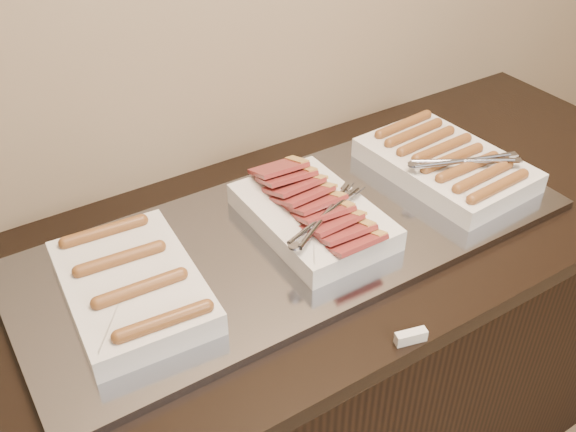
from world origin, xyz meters
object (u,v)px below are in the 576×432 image
at_px(warming_tray, 297,235).
at_px(dish_left, 132,285).
at_px(dish_center, 313,214).
at_px(dish_right, 446,163).
at_px(counter, 300,370).

height_order(warming_tray, dish_left, dish_left).
bearing_deg(dish_center, dish_right, 0.33).
bearing_deg(dish_center, counter, 170.16).
height_order(dish_left, dish_right, dish_right).
height_order(dish_left, dish_center, dish_center).
distance_m(counter, warming_tray, 0.46).
xyz_separation_m(counter, dish_center, (0.02, -0.00, 0.50)).
bearing_deg(dish_center, warming_tray, 174.34).
xyz_separation_m(warming_tray, dish_center, (0.04, -0.00, 0.04)).
bearing_deg(dish_center, dish_left, 179.66).
bearing_deg(counter, dish_center, -10.07).
distance_m(dish_center, dish_right, 0.39).
xyz_separation_m(counter, warming_tray, (-0.02, 0.00, 0.46)).
relative_size(counter, dish_center, 5.57).
bearing_deg(warming_tray, dish_center, -5.88).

